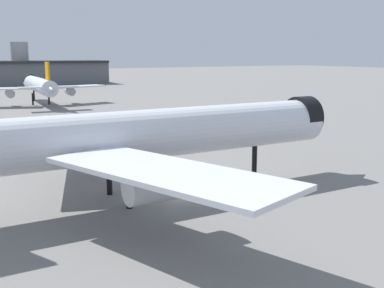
{
  "coord_description": "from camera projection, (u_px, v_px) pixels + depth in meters",
  "views": [
    {
      "loc": [
        -24.69,
        -43.11,
        15.32
      ],
      "look_at": [
        2.97,
        2.42,
        5.3
      ],
      "focal_mm": 44.87,
      "sensor_mm": 36.0,
      "label": 1
    }
  ],
  "objects": [
    {
      "name": "airliner_near_gate",
      "position": [
        136.0,
        136.0,
        50.53
      ],
      "size": [
        54.8,
        50.15,
        15.36
      ],
      "rotation": [
        0.0,
        0.0,
        -0.02
      ],
      "color": "silver",
      "rests_on": "ground"
    },
    {
      "name": "ground",
      "position": [
        180.0,
        198.0,
        51.64
      ],
      "size": [
        900.0,
        900.0,
        0.0
      ],
      "primitive_type": "plane",
      "color": "slate"
    },
    {
      "name": "airliner_far_taxiway",
      "position": [
        39.0,
        85.0,
        147.13
      ],
      "size": [
        40.14,
        44.23,
        13.18
      ],
      "rotation": [
        0.0,
        0.0,
        1.48
      ],
      "color": "silver",
      "rests_on": "ground"
    },
    {
      "name": "traffic_cone_near_nose",
      "position": [
        57.0,
        147.0,
        78.97
      ],
      "size": [
        0.45,
        0.45,
        0.56
      ],
      "primitive_type": "cone",
      "color": "#F2600C",
      "rests_on": "ground"
    }
  ]
}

